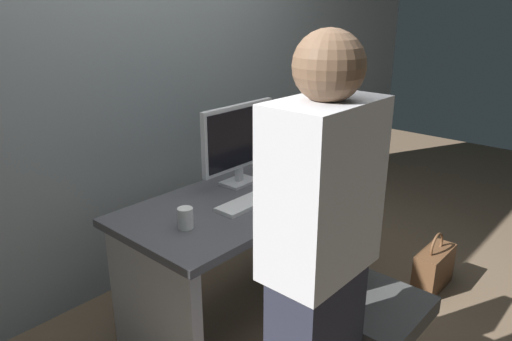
# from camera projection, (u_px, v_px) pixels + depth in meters

# --- Properties ---
(ground_plane) EXTENTS (9.00, 9.00, 0.00)m
(ground_plane) POSITION_uv_depth(u_px,v_px,m) (250.00, 309.00, 2.79)
(ground_plane) COLOR brown
(wall_back) EXTENTS (6.40, 0.10, 3.00)m
(wall_back) POSITION_uv_depth(u_px,v_px,m) (145.00, 39.00, 2.81)
(wall_back) COLOR gray
(wall_back) RESTS_ON ground
(desk) EXTENTS (1.45, 0.71, 0.73)m
(desk) POSITION_uv_depth(u_px,v_px,m) (249.00, 232.00, 2.62)
(desk) COLOR #4C4C51
(desk) RESTS_ON ground
(office_chair) EXTENTS (0.52, 0.52, 0.94)m
(office_chair) POSITION_uv_depth(u_px,v_px,m) (358.00, 309.00, 2.09)
(office_chair) COLOR black
(office_chair) RESTS_ON ground
(person_at_desk) EXTENTS (0.40, 0.24, 1.64)m
(person_at_desk) POSITION_uv_depth(u_px,v_px,m) (318.00, 271.00, 1.61)
(person_at_desk) COLOR #262838
(person_at_desk) RESTS_ON ground
(monitor) EXTENTS (0.54, 0.14, 0.46)m
(monitor) POSITION_uv_depth(u_px,v_px,m) (239.00, 140.00, 2.62)
(monitor) COLOR silver
(monitor) RESTS_ON desk
(keyboard) EXTENTS (0.43, 0.13, 0.02)m
(keyboard) POSITION_uv_depth(u_px,v_px,m) (252.00, 200.00, 2.45)
(keyboard) COLOR white
(keyboard) RESTS_ON desk
(mouse) EXTENTS (0.06, 0.10, 0.03)m
(mouse) POSITION_uv_depth(u_px,v_px,m) (281.00, 184.00, 2.65)
(mouse) COLOR black
(mouse) RESTS_ON desk
(cup_near_keyboard) EXTENTS (0.07, 0.07, 0.10)m
(cup_near_keyboard) POSITION_uv_depth(u_px,v_px,m) (185.00, 218.00, 2.15)
(cup_near_keyboard) COLOR white
(cup_near_keyboard) RESTS_ON desk
(book_stack) EXTENTS (0.22, 0.18, 0.17)m
(book_stack) POSITION_uv_depth(u_px,v_px,m) (290.00, 156.00, 2.89)
(book_stack) COLOR red
(book_stack) RESTS_ON desk
(handbag) EXTENTS (0.34, 0.14, 0.38)m
(handbag) POSITION_uv_depth(u_px,v_px,m) (433.00, 268.00, 2.96)
(handbag) COLOR brown
(handbag) RESTS_ON ground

